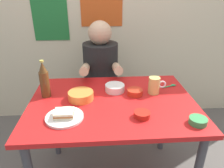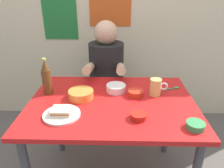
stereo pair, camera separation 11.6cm
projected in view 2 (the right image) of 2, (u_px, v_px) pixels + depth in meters
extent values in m
cube|color=beige|center=(114.00, 1.00, 2.12)|extent=(4.40, 0.08, 2.60)
cube|color=#1E6B2D|center=(59.00, 11.00, 2.13)|extent=(0.35, 0.01, 0.57)
cube|color=#CC4C19|center=(110.00, 0.00, 2.08)|extent=(0.42, 0.01, 0.50)
cube|color=red|center=(112.00, 103.00, 1.41)|extent=(1.10, 0.80, 0.03)
cylinder|color=#3F3F44|center=(58.00, 119.00, 1.89)|extent=(0.05, 0.05, 0.71)
cylinder|color=#3F3F44|center=(168.00, 120.00, 1.87)|extent=(0.05, 0.05, 0.71)
cylinder|color=#4C4C51|center=(107.00, 115.00, 2.21)|extent=(0.08, 0.08, 0.41)
cylinder|color=brown|center=(107.00, 96.00, 2.11)|extent=(0.34, 0.34, 0.04)
cylinder|color=black|center=(106.00, 70.00, 1.99)|extent=(0.32, 0.32, 0.52)
sphere|color=tan|center=(106.00, 33.00, 1.84)|extent=(0.21, 0.21, 0.21)
cylinder|color=tan|center=(89.00, 68.00, 1.72)|extent=(0.07, 0.31, 0.14)
cylinder|color=tan|center=(121.00, 69.00, 1.71)|extent=(0.07, 0.31, 0.14)
cylinder|color=silver|center=(62.00, 115.00, 1.24)|extent=(0.22, 0.22, 0.01)
cube|color=beige|center=(62.00, 113.00, 1.24)|extent=(0.11, 0.09, 0.01)
cube|color=#9E592D|center=(61.00, 111.00, 1.23)|extent=(0.11, 0.09, 0.01)
cube|color=beige|center=(61.00, 109.00, 1.23)|extent=(0.11, 0.09, 0.01)
cylinder|color=#D1BC66|center=(155.00, 87.00, 1.46)|extent=(0.08, 0.08, 0.12)
torus|color=silver|center=(164.00, 86.00, 1.45)|extent=(0.06, 0.01, 0.06)
cylinder|color=#593819|center=(47.00, 82.00, 1.47)|extent=(0.06, 0.06, 0.18)
cone|color=#593819|center=(45.00, 65.00, 1.41)|extent=(0.05, 0.05, 0.07)
cylinder|color=#BFB74C|center=(44.00, 59.00, 1.39)|extent=(0.03, 0.03, 0.01)
cylinder|color=orange|center=(81.00, 94.00, 1.43)|extent=(0.17, 0.17, 0.05)
cylinder|color=#B25B2D|center=(81.00, 93.00, 1.43)|extent=(0.14, 0.14, 0.02)
cylinder|color=red|center=(135.00, 93.00, 1.46)|extent=(0.11, 0.11, 0.04)
cylinder|color=#A33521|center=(135.00, 92.00, 1.46)|extent=(0.09, 0.09, 0.02)
cylinder|color=silver|center=(116.00, 88.00, 1.52)|extent=(0.14, 0.14, 0.05)
cylinder|color=tan|center=(116.00, 87.00, 1.52)|extent=(0.11, 0.11, 0.02)
cylinder|color=#B21E14|center=(138.00, 116.00, 1.21)|extent=(0.10, 0.10, 0.03)
cylinder|color=maroon|center=(139.00, 115.00, 1.21)|extent=(0.08, 0.08, 0.02)
cylinder|color=#388C4C|center=(195.00, 125.00, 1.13)|extent=(0.10, 0.10, 0.03)
cylinder|color=#5B643A|center=(196.00, 124.00, 1.13)|extent=(0.08, 0.08, 0.02)
cylinder|color=#26A559|center=(170.00, 89.00, 1.56)|extent=(0.11, 0.05, 0.01)
ellipsoid|color=#26A559|center=(177.00, 88.00, 1.57)|extent=(0.04, 0.02, 0.01)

